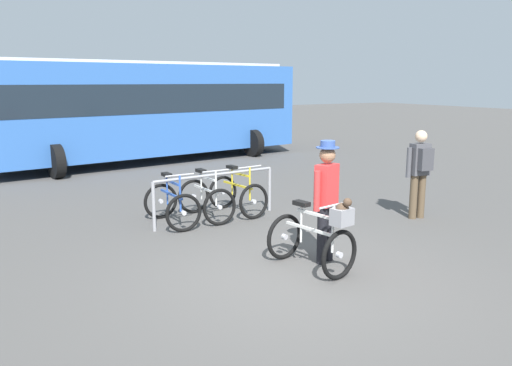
# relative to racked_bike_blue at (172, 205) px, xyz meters

# --- Properties ---
(ground_plane) EXTENTS (80.00, 80.00, 0.00)m
(ground_plane) POSITION_rel_racked_bike_blue_xyz_m (0.53, -3.14, -0.37)
(ground_plane) COLOR #514F4C
(bike_rack_rail) EXTENTS (2.50, 0.28, 0.88)m
(bike_rack_rail) POSITION_rel_racked_bike_blue_xyz_m (0.82, -0.10, 0.27)
(bike_rack_rail) COLOR #99999E
(bike_rack_rail) RESTS_ON ground
(racked_bike_blue) EXTENTS (0.70, 1.11, 0.97)m
(racked_bike_blue) POSITION_rel_racked_bike_blue_xyz_m (0.00, 0.00, 0.00)
(racked_bike_blue) COLOR black
(racked_bike_blue) RESTS_ON ground
(racked_bike_white) EXTENTS (0.72, 1.15, 0.98)m
(racked_bike_white) POSITION_rel_racked_bike_blue_xyz_m (0.70, 0.06, 0.00)
(racked_bike_white) COLOR black
(racked_bike_white) RESTS_ON ground
(racked_bike_yellow) EXTENTS (0.80, 1.19, 0.98)m
(racked_bike_yellow) POSITION_rel_racked_bike_blue_xyz_m (1.39, 0.13, 0.00)
(racked_bike_yellow) COLOR black
(racked_bike_yellow) RESTS_ON ground
(featured_bicycle) EXTENTS (0.84, 1.25, 1.09)m
(featured_bicycle) POSITION_rel_racked_bike_blue_xyz_m (0.86, -3.11, 0.12)
(featured_bicycle) COLOR black
(featured_bicycle) RESTS_ON ground
(person_with_featured_bike) EXTENTS (0.50, 0.32, 1.72)m
(person_with_featured_bike) POSITION_rel_racked_bike_blue_xyz_m (1.17, -2.88, 0.58)
(person_with_featured_bike) COLOR black
(person_with_featured_bike) RESTS_ON ground
(pedestrian_with_backpack) EXTENTS (0.53, 0.37, 1.64)m
(pedestrian_with_backpack) POSITION_rel_racked_bike_blue_xyz_m (4.11, -1.88, 0.57)
(pedestrian_with_backpack) COLOR brown
(pedestrian_with_backpack) RESTS_ON ground
(bus_distant) EXTENTS (10.25, 4.28, 3.08)m
(bus_distant) POSITION_rel_racked_bike_blue_xyz_m (2.06, 7.38, 1.37)
(bus_distant) COLOR #3366B7
(bus_distant) RESTS_ON ground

